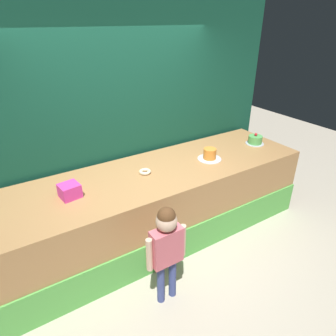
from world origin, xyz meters
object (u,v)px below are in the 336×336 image
(cake_center, at_px, (210,155))
(cake_right, at_px, (255,140))
(pink_box, at_px, (70,191))
(donut, at_px, (145,172))
(child_figure, at_px, (167,243))

(cake_center, relative_size, cake_right, 1.17)
(pink_box, distance_m, cake_right, 2.68)
(cake_right, bearing_deg, cake_center, -176.53)
(pink_box, distance_m, cake_center, 1.79)
(donut, height_order, cake_right, cake_right)
(child_figure, xyz_separation_m, cake_right, (2.09, 0.91, 0.28))
(child_figure, distance_m, cake_center, 1.50)
(child_figure, bearing_deg, donut, 72.61)
(pink_box, xyz_separation_m, donut, (0.89, 0.04, -0.05))
(child_figure, distance_m, donut, 1.03)
(donut, relative_size, cake_right, 0.54)
(child_figure, relative_size, cake_right, 4.21)
(child_figure, relative_size, donut, 7.82)
(child_figure, relative_size, cake_center, 3.61)
(pink_box, height_order, cake_right, cake_right)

